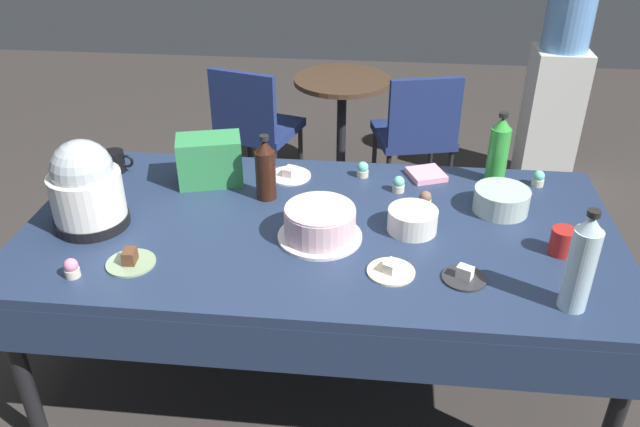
{
  "coord_description": "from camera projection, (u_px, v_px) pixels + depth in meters",
  "views": [
    {
      "loc": [
        0.21,
        -2.02,
        2.0
      ],
      "look_at": [
        0.0,
        0.0,
        0.8
      ],
      "focal_mm": 35.87,
      "sensor_mm": 36.0,
      "label": 1
    }
  ],
  "objects": [
    {
      "name": "water_cooler",
      "position": [
        554.0,
        99.0,
        4.0
      ],
      "size": [
        0.32,
        0.32,
        1.24
      ],
      "color": "silver",
      "rests_on": "ground"
    },
    {
      "name": "dessert_plate_charcoal",
      "position": [
        464.0,
        276.0,
        2.09
      ],
      "size": [
        0.15,
        0.15,
        0.05
      ],
      "color": "#2D2D33",
      "rests_on": "potluck_table"
    },
    {
      "name": "slow_cooker",
      "position": [
        86.0,
        188.0,
        2.31
      ],
      "size": [
        0.27,
        0.27,
        0.34
      ],
      "color": "black",
      "rests_on": "potluck_table"
    },
    {
      "name": "ground",
      "position": [
        320.0,
        372.0,
        2.77
      ],
      "size": [
        9.0,
        9.0,
        0.0
      ],
      "primitive_type": "plane",
      "color": "#383330"
    },
    {
      "name": "dessert_plate_cream",
      "position": [
        391.0,
        270.0,
        2.12
      ],
      "size": [
        0.16,
        0.16,
        0.04
      ],
      "color": "beige",
      "rests_on": "potluck_table"
    },
    {
      "name": "dessert_plate_white",
      "position": [
        290.0,
        175.0,
        2.72
      ],
      "size": [
        0.18,
        0.18,
        0.04
      ],
      "color": "white",
      "rests_on": "potluck_table"
    },
    {
      "name": "frosted_layer_cake",
      "position": [
        320.0,
        224.0,
        2.28
      ],
      "size": [
        0.31,
        0.31,
        0.12
      ],
      "color": "silver",
      "rests_on": "potluck_table"
    },
    {
      "name": "potluck_table",
      "position": [
        320.0,
        239.0,
        2.42
      ],
      "size": [
        2.2,
        1.1,
        0.75
      ],
      "color": "navy",
      "rests_on": "ground"
    },
    {
      "name": "ceramic_snack_bowl",
      "position": [
        412.0,
        220.0,
        2.34
      ],
      "size": [
        0.18,
        0.18,
        0.09
      ],
      "primitive_type": "cylinder",
      "color": "silver",
      "rests_on": "potluck_table"
    },
    {
      "name": "cupcake_lemon",
      "position": [
        71.0,
        268.0,
        2.09
      ],
      "size": [
        0.05,
        0.05,
        0.07
      ],
      "color": "beige",
      "rests_on": "potluck_table"
    },
    {
      "name": "maroon_chair_left",
      "position": [
        254.0,
        123.0,
        3.91
      ],
      "size": [
        0.55,
        0.55,
        0.85
      ],
      "color": "navy",
      "rests_on": "ground"
    },
    {
      "name": "coffee_mug_black",
      "position": [
        115.0,
        162.0,
        2.74
      ],
      "size": [
        0.13,
        0.09,
        0.1
      ],
      "color": "black",
      "rests_on": "potluck_table"
    },
    {
      "name": "soda_bottle_cola",
      "position": [
        266.0,
        170.0,
        2.51
      ],
      "size": [
        0.08,
        0.08,
        0.27
      ],
      "color": "#33190F",
      "rests_on": "potluck_table"
    },
    {
      "name": "coffee_mug_red",
      "position": [
        563.0,
        241.0,
        2.2
      ],
      "size": [
        0.13,
        0.09,
        0.1
      ],
      "color": "#B2231E",
      "rests_on": "potluck_table"
    },
    {
      "name": "cupcake_cocoa",
      "position": [
        73.0,
        184.0,
        2.6
      ],
      "size": [
        0.05,
        0.05,
        0.07
      ],
      "color": "beige",
      "rests_on": "potluck_table"
    },
    {
      "name": "glass_salad_bowl",
      "position": [
        501.0,
        200.0,
        2.46
      ],
      "size": [
        0.21,
        0.21,
        0.09
      ],
      "primitive_type": "cylinder",
      "color": "#B2C6BC",
      "rests_on": "potluck_table"
    },
    {
      "name": "cupcake_berry",
      "position": [
        363.0,
        170.0,
        2.71
      ],
      "size": [
        0.05,
        0.05,
        0.07
      ],
      "color": "beige",
      "rests_on": "potluck_table"
    },
    {
      "name": "soda_bottle_water",
      "position": [
        581.0,
        264.0,
        1.89
      ],
      "size": [
        0.09,
        0.09,
        0.34
      ],
      "color": "silver",
      "rests_on": "potluck_table"
    },
    {
      "name": "cupcake_vanilla",
      "position": [
        538.0,
        178.0,
        2.64
      ],
      "size": [
        0.05,
        0.05,
        0.07
      ],
      "color": "beige",
      "rests_on": "potluck_table"
    },
    {
      "name": "maroon_chair_right",
      "position": [
        417.0,
        130.0,
        3.82
      ],
      "size": [
        0.53,
        0.53,
        0.85
      ],
      "color": "navy",
      "rests_on": "ground"
    },
    {
      "name": "dessert_plate_sage",
      "position": [
        131.0,
        261.0,
        2.16
      ],
      "size": [
        0.17,
        0.17,
        0.06
      ],
      "color": "#8CA87F",
      "rests_on": "potluck_table"
    },
    {
      "name": "soda_carton",
      "position": [
        210.0,
        160.0,
        2.64
      ],
      "size": [
        0.29,
        0.22,
        0.2
      ],
      "primitive_type": "cube",
      "rotation": [
        0.0,
        0.0,
        0.26
      ],
      "color": "#338C4C",
      "rests_on": "potluck_table"
    },
    {
      "name": "cupcake_rose",
      "position": [
        399.0,
        184.0,
        2.6
      ],
      "size": [
        0.05,
        0.05,
        0.07
      ],
      "color": "beige",
      "rests_on": "potluck_table"
    },
    {
      "name": "soda_bottle_lime_soda",
      "position": [
        498.0,
        150.0,
        2.62
      ],
      "size": [
        0.08,
        0.08,
        0.31
      ],
      "color": "green",
      "rests_on": "potluck_table"
    },
    {
      "name": "cupcake_mint",
      "position": [
        425.0,
        199.0,
        2.49
      ],
      "size": [
        0.05,
        0.05,
        0.07
      ],
      "color": "beige",
      "rests_on": "potluck_table"
    },
    {
      "name": "round_cafe_table",
      "position": [
        342.0,
        112.0,
        4.05
      ],
      "size": [
        0.6,
        0.6,
        0.72
      ],
      "color": "#473323",
      "rests_on": "ground"
    },
    {
      "name": "paper_napkin_stack",
      "position": [
        426.0,
        174.0,
        2.72
      ],
      "size": [
        0.18,
        0.18,
        0.02
      ],
      "primitive_type": "cube",
      "rotation": [
        0.0,
        0.0,
        0.38
      ],
      "color": "pink",
      "rests_on": "potluck_table"
    }
  ]
}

